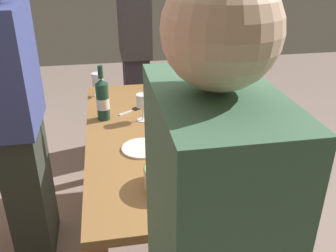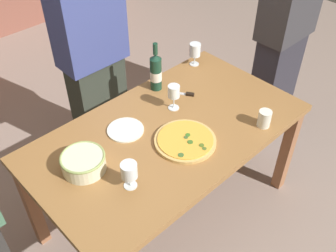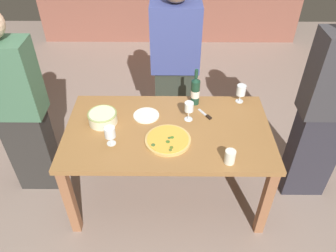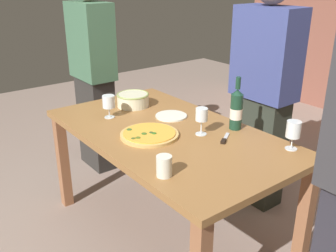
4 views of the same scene
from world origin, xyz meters
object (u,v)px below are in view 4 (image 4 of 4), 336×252
person_host (93,75)px  wine_glass_far_left (293,130)px  wine_glass_near_pizza (109,103)px  wine_glass_by_bottle (202,115)px  cup_amber (164,166)px  pizza_knife (225,139)px  wine_bottle (236,109)px  dining_table (168,145)px  pizza (149,134)px  serving_bowl (133,99)px  side_plate (171,116)px  person_guest_left (263,94)px

person_host → wine_glass_far_left: bearing=13.8°
wine_glass_near_pizza → wine_glass_by_bottle: 0.65m
wine_glass_far_left → cup_amber: size_ratio=1.56×
cup_amber → pizza_knife: cup_amber is taller
wine_bottle → wine_glass_near_pizza: (-0.64, -0.52, -0.02)m
wine_bottle → dining_table: bearing=-123.0°
pizza → pizza_knife: bearing=44.5°
serving_bowl → wine_glass_far_left: bearing=14.6°
wine_glass_by_bottle → side_plate: size_ratio=0.78×
wine_glass_by_bottle → side_plate: wine_glass_by_bottle is taller
wine_bottle → side_plate: wine_bottle is taller
wine_glass_near_pizza → wine_glass_far_left: wine_glass_far_left is taller
cup_amber → person_host: person_host is taller
wine_glass_by_bottle → wine_glass_far_left: wine_glass_by_bottle is taller
cup_amber → side_plate: cup_amber is taller
wine_glass_by_bottle → cup_amber: 0.55m
wine_glass_by_bottle → person_host: size_ratio=0.10×
cup_amber → wine_glass_near_pizza: bearing=167.8°
pizza → side_plate: bearing=120.4°
pizza → wine_bottle: size_ratio=1.05×
person_guest_left → cup_amber: bearing=22.0°
wine_glass_by_bottle → person_guest_left: bearing=98.6°
wine_glass_near_pizza → person_host: size_ratio=0.09×
dining_table → serving_bowl: (-0.52, 0.08, 0.14)m
wine_glass_far_left → side_plate: 0.83m
wine_glass_near_pizza → cup_amber: size_ratio=1.46×
wine_glass_far_left → pizza_knife: wine_glass_far_left is taller
serving_bowl → wine_glass_near_pizza: wine_glass_near_pizza is taller
wine_bottle → cup_amber: bearing=-73.9°
wine_glass_by_bottle → person_guest_left: (-0.10, 0.68, -0.03)m
cup_amber → pizza_knife: size_ratio=0.70×
pizza → person_host: bearing=168.0°
wine_bottle → person_guest_left: (-0.16, 0.45, -0.03)m
pizza → side_plate: pizza is taller
wine_bottle → wine_glass_far_left: (0.39, 0.03, -0.01)m
wine_glass_near_pizza → cup_amber: wine_glass_near_pizza is taller
wine_bottle → wine_glass_far_left: 0.39m
wine_glass_far_left → pizza_knife: (-0.30, -0.21, -0.11)m
wine_glass_far_left → cup_amber: wine_glass_far_left is taller
wine_glass_near_pizza → serving_bowl: bearing=111.7°
person_guest_left → person_host: bearing=-56.7°
person_guest_left → serving_bowl: bearing=-34.4°
dining_table → wine_bottle: size_ratio=4.90×
person_guest_left → wine_glass_near_pizza: bearing=-21.9°
wine_glass_by_bottle → person_host: (-1.34, -0.01, -0.03)m
cup_amber → person_guest_left: (-0.37, 1.15, 0.04)m
cup_amber → person_host: bearing=163.9°
serving_bowl → person_host: size_ratio=0.14×
cup_amber → person_guest_left: 1.21m
pizza → person_host: person_host is taller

